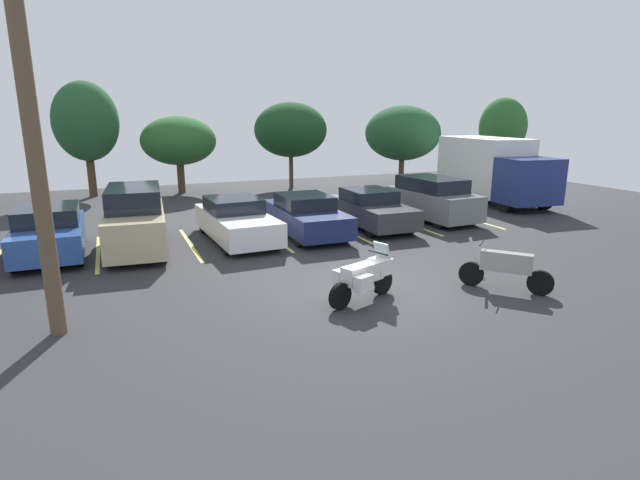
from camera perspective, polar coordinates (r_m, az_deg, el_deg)
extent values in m
cube|color=#2D2D30|center=(12.87, 5.53, -5.78)|extent=(44.00, 44.00, 0.10)
cylinder|color=black|center=(12.44, 7.08, -4.76)|extent=(0.63, 0.33, 0.63)
cylinder|color=black|center=(11.41, 2.30, -6.41)|extent=(0.63, 0.33, 0.63)
cube|color=white|center=(11.79, 4.84, -3.76)|extent=(1.16, 0.74, 0.42)
cylinder|color=#B2B2B7|center=(12.23, 6.78, -3.09)|extent=(0.49, 0.24, 1.10)
cylinder|color=black|center=(12.06, 6.58, -1.45)|extent=(0.25, 0.59, 0.04)
cube|color=white|center=(12.23, 6.84, -2.94)|extent=(0.57, 0.59, 0.38)
cube|color=#B2C1CC|center=(12.16, 7.05, -1.14)|extent=(0.30, 0.47, 0.39)
cube|color=white|center=(11.81, 2.56, -4.16)|extent=(0.50, 0.38, 0.36)
cube|color=white|center=(11.37, 4.94, -4.92)|extent=(0.50, 0.38, 0.36)
cylinder|color=black|center=(13.55, 16.79, -3.68)|extent=(0.50, 0.55, 0.63)
cylinder|color=black|center=(13.40, 23.73, -4.48)|extent=(0.50, 0.55, 0.63)
cube|color=gray|center=(13.33, 20.39, -2.35)|extent=(1.01, 1.11, 0.49)
cylinder|color=#B2B2B7|center=(13.42, 17.41, -2.09)|extent=(0.38, 0.42, 1.10)
cylinder|color=black|center=(13.29, 17.89, -0.29)|extent=(0.49, 0.43, 0.04)
cube|color=#EAE066|center=(17.53, -23.88, -1.36)|extent=(0.12, 4.76, 0.01)
cube|color=#EAE066|center=(17.68, -14.51, -0.47)|extent=(0.12, 4.76, 0.01)
cube|color=#EAE066|center=(18.28, -5.53, 0.40)|extent=(0.12, 4.76, 0.01)
cube|color=#EAE066|center=(19.31, 2.69, 1.19)|extent=(0.12, 4.76, 0.01)
cube|color=#EAE066|center=(20.69, 9.95, 1.86)|extent=(0.12, 4.76, 0.01)
cube|color=#EAE066|center=(22.36, 16.22, 2.42)|extent=(0.12, 4.76, 0.01)
cube|color=#2D519E|center=(17.68, -28.34, 0.34)|extent=(1.99, 4.36, 0.82)
cube|color=black|center=(17.72, -28.55, 2.54)|extent=(1.80, 2.27, 0.51)
cylinder|color=black|center=(16.26, -25.67, -1.49)|extent=(0.23, 0.67, 0.66)
cylinder|color=black|center=(16.42, -31.44, -2.04)|extent=(0.23, 0.67, 0.66)
cylinder|color=black|center=(19.12, -25.48, 0.69)|extent=(0.23, 0.67, 0.66)
cylinder|color=black|center=(19.26, -30.39, 0.20)|extent=(0.23, 0.67, 0.66)
cube|color=#C1B289|center=(17.17, -20.15, 1.33)|extent=(2.10, 4.70, 1.14)
cube|color=black|center=(17.41, -20.38, 4.56)|extent=(1.84, 3.11, 0.70)
cylinder|color=black|center=(15.75, -17.41, -1.29)|extent=(0.27, 0.63, 0.61)
cylinder|color=black|center=(15.81, -22.84, -1.71)|extent=(0.27, 0.63, 0.61)
cylinder|color=black|center=(18.78, -17.66, 1.11)|extent=(0.27, 0.63, 0.61)
cylinder|color=black|center=(18.83, -22.21, 0.75)|extent=(0.27, 0.63, 0.61)
cube|color=white|center=(17.76, -9.43, 1.82)|extent=(2.09, 4.95, 0.79)
cube|color=black|center=(17.96, -9.82, 4.00)|extent=(1.81, 2.13, 0.48)
cylinder|color=black|center=(16.53, -5.11, 0.01)|extent=(0.25, 0.62, 0.61)
cylinder|color=black|center=(16.06, -10.49, -0.58)|extent=(0.25, 0.62, 0.61)
cylinder|color=black|center=(19.59, -8.49, 2.14)|extent=(0.25, 0.62, 0.61)
cylinder|color=black|center=(19.20, -13.08, 1.68)|extent=(0.25, 0.62, 0.61)
cube|color=navy|center=(18.44, -1.61, 2.49)|extent=(1.99, 4.83, 0.77)
cube|color=black|center=(18.45, -1.77, 4.45)|extent=(1.79, 2.14, 0.46)
cylinder|color=black|center=(17.32, 2.79, 0.81)|extent=(0.23, 0.67, 0.67)
cylinder|color=black|center=(16.73, -2.32, 0.34)|extent=(0.23, 0.67, 0.67)
cylinder|color=black|center=(20.27, -1.00, 2.78)|extent=(0.23, 0.67, 0.67)
cylinder|color=black|center=(19.77, -5.46, 2.43)|extent=(0.23, 0.67, 0.67)
cube|color=#38383D|center=(19.79, 5.84, 3.23)|extent=(1.97, 4.70, 0.74)
cube|color=black|center=(19.92, 5.54, 5.08)|extent=(1.75, 2.07, 0.48)
cylinder|color=black|center=(18.87, 10.15, 1.78)|extent=(0.24, 0.72, 0.71)
cylinder|color=black|center=(18.11, 5.84, 1.41)|extent=(0.24, 0.72, 0.71)
cylinder|color=black|center=(21.58, 5.80, 3.46)|extent=(0.24, 0.72, 0.71)
cylinder|color=black|center=(20.91, 1.90, 3.19)|extent=(0.24, 0.72, 0.71)
cube|color=slate|center=(21.47, 12.67, 4.11)|extent=(2.09, 4.41, 1.02)
cube|color=black|center=(21.46, 12.56, 6.24)|extent=(1.86, 2.93, 0.55)
cylinder|color=black|center=(20.96, 16.82, 2.50)|extent=(0.25, 0.64, 0.63)
cylinder|color=black|center=(19.93, 13.39, 2.14)|extent=(0.25, 0.64, 0.63)
cylinder|color=black|center=(23.17, 11.94, 3.85)|extent=(0.25, 0.64, 0.63)
cylinder|color=black|center=(22.23, 8.65, 3.58)|extent=(0.25, 0.64, 0.63)
cube|color=navy|center=(24.70, 22.57, 6.21)|extent=(2.64, 2.19, 2.04)
cube|color=white|center=(27.42, 18.07, 8.06)|extent=(2.96, 5.23, 2.80)
cylinder|color=black|center=(25.55, 24.11, 4.17)|extent=(0.39, 0.93, 0.90)
cylinder|color=black|center=(24.24, 20.33, 4.05)|extent=(0.39, 0.93, 0.90)
cylinder|color=black|center=(29.07, 18.35, 5.74)|extent=(0.39, 0.93, 0.90)
cylinder|color=black|center=(27.93, 14.80, 5.68)|extent=(0.39, 0.93, 0.90)
cylinder|color=brown|center=(10.79, -30.02, 11.55)|extent=(0.31, 0.31, 8.35)
cylinder|color=#4C3823|center=(30.49, -3.29, 7.67)|extent=(0.25, 0.25, 1.83)
ellipsoid|color=#19421E|center=(30.32, -3.36, 12.38)|extent=(4.27, 4.27, 3.18)
cylinder|color=#4C3823|center=(29.39, -15.48, 6.69)|extent=(0.40, 0.40, 1.57)
ellipsoid|color=#285B28|center=(29.22, -15.75, 10.80)|extent=(4.06, 4.06, 2.65)
cylinder|color=#4C3823|center=(29.70, -24.46, 6.34)|extent=(0.41, 0.41, 1.90)
ellipsoid|color=#23512D|center=(29.51, -25.06, 12.10)|extent=(3.30, 3.30, 4.10)
cylinder|color=#4C3823|center=(38.32, 19.70, 7.96)|extent=(0.35, 0.35, 1.53)
ellipsoid|color=#285B28|center=(38.17, 20.04, 12.02)|extent=(3.25, 3.25, 3.92)
cylinder|color=#4C3823|center=(32.50, 9.20, 7.61)|extent=(0.34, 0.34, 1.49)
ellipsoid|color=#23512D|center=(32.32, 9.37, 11.89)|extent=(4.66, 4.66, 3.36)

